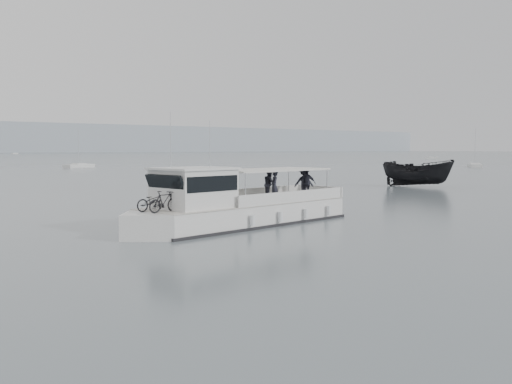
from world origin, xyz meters
TOP-DOWN VIEW (x-y plane):
  - ground at (0.00, 0.00)m, footprint 1400.00×1400.00m
  - tour_boat at (-3.28, -0.56)m, footprint 13.49×4.89m
  - dark_motorboat at (28.20, 11.69)m, footprint 5.13×7.51m

SIDE VIEW (x-z plane):
  - ground at x=0.00m, z-range 0.00..0.00m
  - tour_boat at x=-3.28m, z-range -1.89..3.73m
  - dark_motorboat at x=28.20m, z-range 0.00..2.71m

